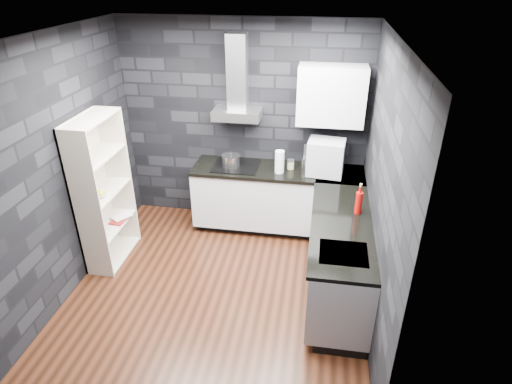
% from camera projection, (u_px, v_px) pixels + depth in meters
% --- Properties ---
extents(ground, '(3.20, 3.20, 0.00)m').
position_uv_depth(ground, '(219.00, 285.00, 4.86)').
color(ground, '#3B1C0F').
extents(ceiling, '(3.20, 3.20, 0.00)m').
position_uv_depth(ceiling, '(206.00, 36.00, 3.59)').
color(ceiling, white).
extents(wall_back, '(3.20, 0.05, 2.70)m').
position_uv_depth(wall_back, '(244.00, 125.00, 5.64)').
color(wall_back, black).
rests_on(wall_back, ground).
extents(wall_front, '(3.20, 0.05, 2.70)m').
position_uv_depth(wall_front, '(153.00, 288.00, 2.81)').
color(wall_front, black).
rests_on(wall_front, ground).
extents(wall_left, '(0.05, 3.20, 2.70)m').
position_uv_depth(wall_left, '(62.00, 168.00, 4.45)').
color(wall_left, black).
rests_on(wall_left, ground).
extents(wall_right, '(0.05, 3.20, 2.70)m').
position_uv_depth(wall_right, '(383.00, 192.00, 4.00)').
color(wall_right, black).
rests_on(wall_right, ground).
extents(toekick_back, '(2.18, 0.50, 0.10)m').
position_uv_depth(toekick_back, '(277.00, 223.00, 5.94)').
color(toekick_back, black).
rests_on(toekick_back, ground).
extents(toekick_right, '(0.50, 1.78, 0.10)m').
position_uv_depth(toekick_right, '(339.00, 289.00, 4.74)').
color(toekick_right, black).
rests_on(toekick_right, ground).
extents(counter_back_cab, '(2.20, 0.60, 0.76)m').
position_uv_depth(counter_back_cab, '(277.00, 197.00, 5.70)').
color(counter_back_cab, silver).
rests_on(counter_back_cab, ground).
extents(counter_right_cab, '(0.60, 1.80, 0.76)m').
position_uv_depth(counter_right_cab, '(339.00, 257.00, 4.54)').
color(counter_right_cab, silver).
rests_on(counter_right_cab, ground).
extents(counter_back_top, '(2.20, 0.62, 0.04)m').
position_uv_depth(counter_back_top, '(278.00, 171.00, 5.50)').
color(counter_back_top, black).
rests_on(counter_back_top, counter_back_cab).
extents(counter_right_top, '(0.62, 1.80, 0.04)m').
position_uv_depth(counter_right_top, '(341.00, 225.00, 4.35)').
color(counter_right_top, black).
rests_on(counter_right_top, counter_right_cab).
extents(counter_corner_top, '(0.62, 0.62, 0.04)m').
position_uv_depth(counter_corner_top, '(341.00, 175.00, 5.40)').
color(counter_corner_top, black).
rests_on(counter_corner_top, counter_right_cab).
extents(hood_body, '(0.60, 0.34, 0.12)m').
position_uv_depth(hood_body, '(237.00, 114.00, 5.38)').
color(hood_body, '#A6A6AA').
rests_on(hood_body, wall_back).
extents(hood_chimney, '(0.24, 0.20, 0.90)m').
position_uv_depth(hood_chimney, '(237.00, 72.00, 5.20)').
color(hood_chimney, '#A6A6AA').
rests_on(hood_chimney, hood_body).
extents(upper_cabinet, '(0.80, 0.35, 0.70)m').
position_uv_depth(upper_cabinet, '(331.00, 96.00, 5.07)').
color(upper_cabinet, silver).
rests_on(upper_cabinet, wall_back).
extents(cooktop, '(0.58, 0.50, 0.01)m').
position_uv_depth(cooktop, '(236.00, 166.00, 5.57)').
color(cooktop, black).
rests_on(cooktop, counter_back_top).
extents(sink_rim, '(0.44, 0.40, 0.01)m').
position_uv_depth(sink_rim, '(344.00, 253.00, 3.91)').
color(sink_rim, '#A6A6AA').
rests_on(sink_rim, counter_right_top).
extents(pot, '(0.24, 0.24, 0.14)m').
position_uv_depth(pot, '(231.00, 161.00, 5.52)').
color(pot, '#BAB9BE').
rests_on(pot, cooktop).
extents(glass_vase, '(0.14, 0.14, 0.29)m').
position_uv_depth(glass_vase, '(280.00, 162.00, 5.34)').
color(glass_vase, white).
rests_on(glass_vase, counter_back_top).
extents(storage_jar, '(0.11, 0.11, 0.11)m').
position_uv_depth(storage_jar, '(291.00, 165.00, 5.48)').
color(storage_jar, tan).
rests_on(storage_jar, counter_back_top).
extents(utensil_crock, '(0.11, 0.11, 0.13)m').
position_uv_depth(utensil_crock, '(305.00, 163.00, 5.51)').
color(utensil_crock, '#BAB9BE').
rests_on(utensil_crock, counter_back_top).
extents(appliance_garage, '(0.47, 0.38, 0.44)m').
position_uv_depth(appliance_garage, '(326.00, 157.00, 5.27)').
color(appliance_garage, '#A4A6AB').
rests_on(appliance_garage, counter_back_top).
extents(red_bottle, '(0.08, 0.08, 0.24)m').
position_uv_depth(red_bottle, '(359.00, 203.00, 4.48)').
color(red_bottle, '#9D0906').
rests_on(red_bottle, counter_right_top).
extents(bookshelf, '(0.59, 0.87, 1.80)m').
position_uv_depth(bookshelf, '(104.00, 192.00, 4.94)').
color(bookshelf, beige).
rests_on(bookshelf, ground).
extents(fruit_bowl, '(0.25, 0.25, 0.05)m').
position_uv_depth(fruit_bowl, '(98.00, 194.00, 4.82)').
color(fruit_bowl, silver).
rests_on(fruit_bowl, bookshelf).
extents(book_red, '(0.17, 0.04, 0.23)m').
position_uv_depth(book_red, '(112.00, 212.00, 5.18)').
color(book_red, maroon).
rests_on(book_red, bookshelf).
extents(book_second, '(0.15, 0.11, 0.23)m').
position_uv_depth(book_second, '(117.00, 206.00, 5.26)').
color(book_second, '#B2B2B2').
rests_on(book_second, bookshelf).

